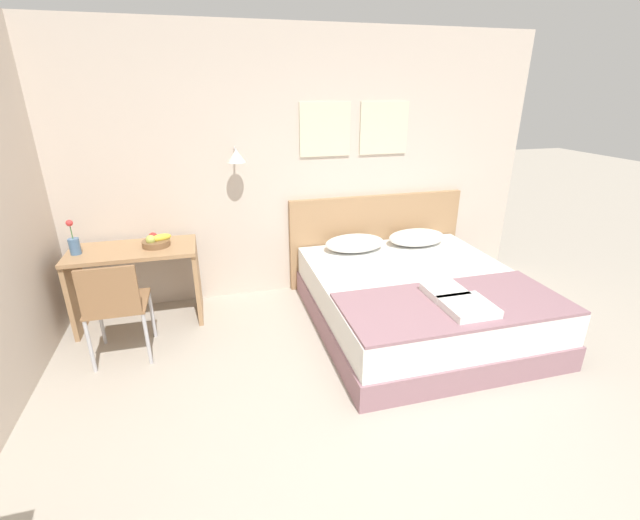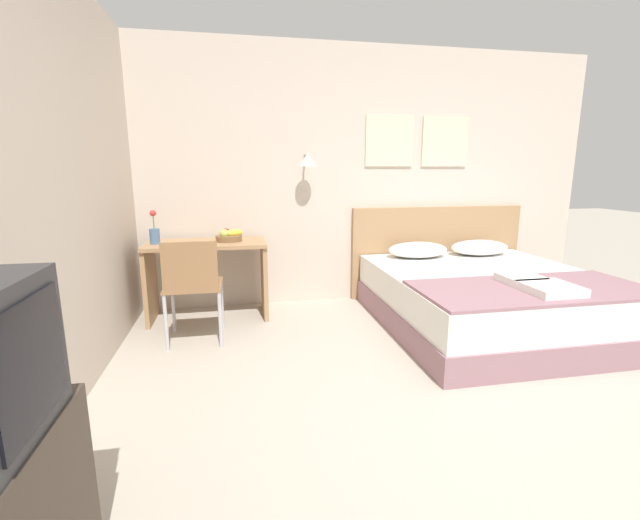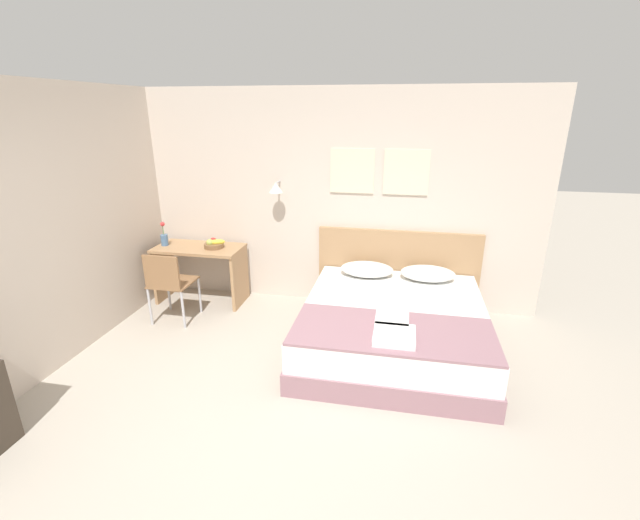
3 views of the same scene
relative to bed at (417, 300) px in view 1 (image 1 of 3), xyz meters
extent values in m
plane|color=#B2A899|center=(-0.95, -1.72, -0.25)|extent=(24.00, 24.00, 0.00)
cube|color=beige|center=(-0.95, 1.11, 1.08)|extent=(5.26, 0.06, 2.65)
cube|color=beige|center=(-0.60, 1.07, 1.45)|extent=(0.52, 0.02, 0.52)
cube|color=beige|center=(0.03, 1.07, 1.45)|extent=(0.52, 0.02, 0.52)
cylinder|color=#B2B2B7|center=(-1.50, 1.00, 1.30)|extent=(0.02, 0.16, 0.02)
cone|color=white|center=(-1.50, 0.91, 1.25)|extent=(0.17, 0.17, 0.12)
cube|color=gray|center=(0.00, 0.00, -0.14)|extent=(1.86, 2.03, 0.22)
cube|color=white|center=(0.00, 0.00, 0.11)|extent=(1.82, 1.99, 0.28)
cube|color=#A87F56|center=(0.00, 1.05, 0.25)|extent=(1.98, 0.06, 1.00)
ellipsoid|color=white|center=(-0.36, 0.77, 0.33)|extent=(0.63, 0.40, 0.16)
ellipsoid|color=white|center=(0.36, 0.77, 0.33)|extent=(0.63, 0.40, 0.16)
cube|color=gray|center=(0.00, -0.59, 0.27)|extent=(1.80, 0.81, 0.02)
cube|color=white|center=(-0.01, -0.45, 0.31)|extent=(0.30, 0.30, 0.06)
cube|color=white|center=(0.02, -0.73, 0.31)|extent=(0.36, 0.36, 0.06)
cube|color=#A87F56|center=(-2.50, 0.74, 0.47)|extent=(1.10, 0.55, 0.03)
cube|color=#A87F56|center=(-3.03, 0.74, 0.10)|extent=(0.04, 0.51, 0.71)
cube|color=#A87F56|center=(-1.96, 0.74, 0.10)|extent=(0.04, 0.51, 0.71)
cube|color=#8E6642|center=(-2.58, 0.19, 0.22)|extent=(0.46, 0.46, 0.02)
cube|color=#8E6642|center=(-2.58, -0.02, 0.43)|extent=(0.42, 0.03, 0.39)
cylinder|color=#B7B7BC|center=(-2.78, 0.40, -0.02)|extent=(0.03, 0.03, 0.46)
cylinder|color=#B7B7BC|center=(-2.37, 0.40, -0.02)|extent=(0.03, 0.03, 0.46)
cylinder|color=#B7B7BC|center=(-2.78, -0.02, -0.02)|extent=(0.03, 0.03, 0.46)
cylinder|color=#B7B7BC|center=(-2.37, -0.02, -0.02)|extent=(0.03, 0.03, 0.46)
cylinder|color=brown|center=(-2.29, 0.75, 0.52)|extent=(0.25, 0.25, 0.05)
ellipsoid|color=yellow|center=(-2.24, 0.75, 0.57)|extent=(0.20, 0.14, 0.07)
sphere|color=red|center=(-2.31, 0.79, 0.57)|extent=(0.08, 0.08, 0.08)
sphere|color=#B2C156|center=(-2.33, 0.71, 0.57)|extent=(0.09, 0.09, 0.09)
cylinder|color=#4C7099|center=(-2.95, 0.71, 0.56)|extent=(0.09, 0.09, 0.14)
cylinder|color=#3D7538|center=(-2.95, 0.71, 0.70)|extent=(0.01, 0.01, 0.14)
sphere|color=#DB3838|center=(-2.95, 0.71, 0.77)|extent=(0.06, 0.06, 0.06)
camera|label=1|loc=(-1.79, -3.19, 1.84)|focal=24.00mm
camera|label=2|loc=(-2.20, -3.36, 1.16)|focal=24.00mm
camera|label=3|loc=(0.02, -4.03, 2.14)|focal=24.00mm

